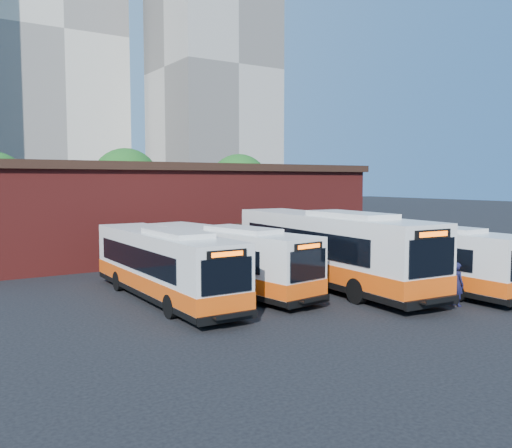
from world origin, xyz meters
TOP-DOWN VIEW (x-y plane):
  - ground at (0.00, 0.00)m, footprint 220.00×220.00m
  - bus_west at (-6.56, 5.10)m, footprint 2.56×11.79m
  - bus_midwest at (-3.30, 5.44)m, footprint 3.87×11.69m
  - bus_mideast at (1.61, 3.52)m, footprint 3.84×14.08m
  - bus_east at (5.06, 0.89)m, footprint 2.45×11.51m
  - transit_worker at (3.31, -2.68)m, footprint 0.53×0.73m
  - depot_building at (0.00, 20.00)m, footprint 28.60×12.60m
  - tree_mid at (2.00, 34.00)m, footprint 6.56×6.56m
  - tree_east at (13.00, 31.00)m, footprint 6.24×6.24m
  - tower_center at (7.00, 86.00)m, footprint 22.00×20.00m
  - tower_right at (30.00, 68.00)m, footprint 18.00×18.00m

SIDE VIEW (x-z plane):
  - ground at x=0.00m, z-range 0.00..0.00m
  - transit_worker at x=3.31m, z-range 0.00..1.85m
  - bus_east at x=5.06m, z-range -0.14..2.98m
  - bus_midwest at x=-3.30m, z-range -0.14..2.99m
  - bus_west at x=-6.56m, z-range -0.15..3.05m
  - bus_mideast at x=1.61m, z-range -0.17..3.62m
  - depot_building at x=0.00m, z-range 0.06..6.46m
  - tree_east at x=13.00m, z-range 0.85..8.81m
  - tree_mid at x=2.00m, z-range 0.90..9.26m
  - tower_right at x=30.00m, z-range -0.26..48.94m
  - tower_center at x=7.00m, z-range -0.26..60.94m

